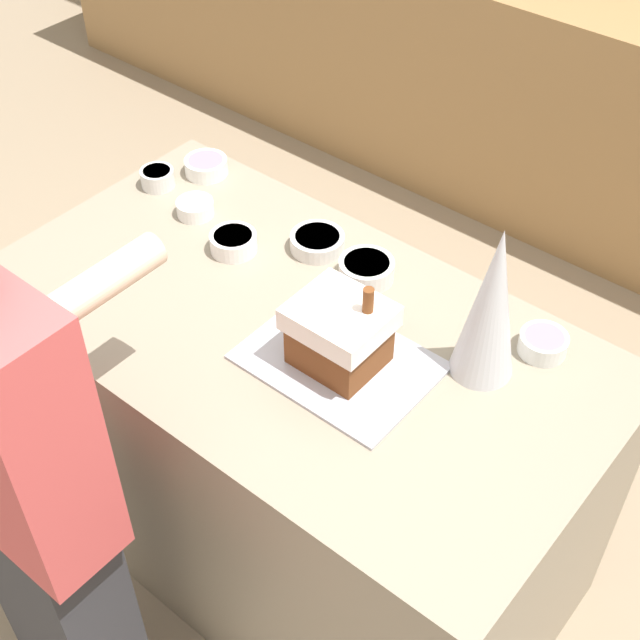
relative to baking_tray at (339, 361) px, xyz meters
name	(u,v)px	position (x,y,z in m)	size (l,w,h in m)	color
ground_plane	(300,538)	(-0.16, 0.03, -0.90)	(12.00, 12.00, 0.00)	gray
back_cabinet_block	(628,129)	(-0.16, 2.02, -0.42)	(6.00, 0.60, 0.96)	#9E7547
kitchen_island	(297,445)	(-0.16, 0.03, -0.45)	(1.51, 0.82, 0.89)	gray
baking_tray	(339,361)	(0.00, 0.00, 0.00)	(0.41, 0.30, 0.01)	#B2B2BC
gingerbread_house	(340,333)	(0.00, 0.00, 0.09)	(0.20, 0.18, 0.22)	brown
decorative_tree	(492,304)	(0.25, 0.19, 0.19)	(0.14, 0.14, 0.38)	silver
candy_bowl_behind_tray	(233,242)	(-0.45, 0.14, 0.02)	(0.12, 0.12, 0.05)	white
candy_bowl_near_tray_right	(195,207)	(-0.64, 0.19, 0.02)	(0.10, 0.10, 0.04)	white
candy_bowl_far_left	(317,241)	(-0.29, 0.28, 0.02)	(0.14, 0.14, 0.04)	silver
candy_bowl_front_corner	(157,177)	(-0.81, 0.21, 0.02)	(0.09, 0.09, 0.05)	silver
candy_bowl_center_rear	(206,166)	(-0.75, 0.34, 0.02)	(0.12, 0.12, 0.04)	white
candy_bowl_beside_tree	(543,343)	(0.33, 0.32, 0.02)	(0.11, 0.11, 0.05)	white
candy_bowl_far_right	(366,269)	(-0.13, 0.27, 0.02)	(0.14, 0.14, 0.05)	silver
person	(28,498)	(-0.29, -0.64, -0.07)	(0.42, 0.52, 1.60)	#333338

